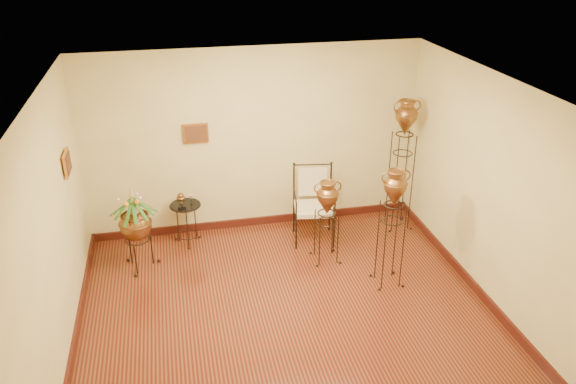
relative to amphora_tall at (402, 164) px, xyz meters
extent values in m
plane|color=brown|center=(-2.15, -1.97, -1.05)|extent=(5.00, 5.00, 0.00)
cube|color=#3E140E|center=(-2.15, 0.51, -0.99)|extent=(5.00, 0.04, 0.12)
cube|color=#3E140E|center=(-4.63, -1.97, -0.99)|extent=(0.04, 5.00, 0.12)
cube|color=#3E140E|center=(0.33, -1.97, -0.99)|extent=(0.04, 5.00, 0.12)
cube|color=#D1843D|center=(-3.00, 0.49, 0.55)|extent=(0.36, 0.03, 0.29)
cube|color=#D1843D|center=(-4.61, -0.52, 0.65)|extent=(0.03, 0.36, 0.29)
cube|color=beige|center=(-1.39, -0.13, -0.53)|extent=(0.63, 0.59, 0.06)
cube|color=beige|center=(-1.39, -0.13, -0.21)|extent=(0.43, 0.10, 0.45)
cylinder|color=black|center=(-3.24, 0.18, -0.42)|extent=(0.44, 0.44, 0.01)
camera|label=1|loc=(-3.34, -7.22, 3.28)|focal=35.00mm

